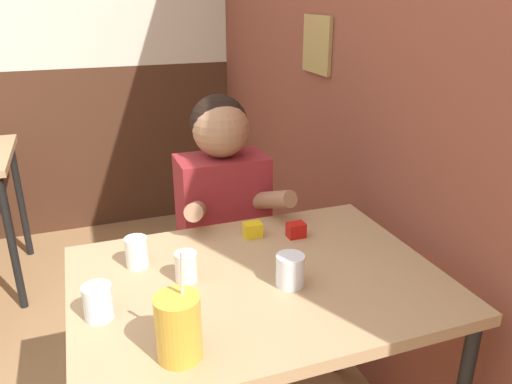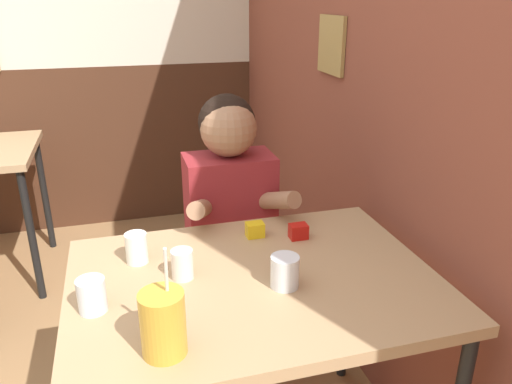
# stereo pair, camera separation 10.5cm
# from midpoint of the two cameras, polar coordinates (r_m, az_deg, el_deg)

# --- Properties ---
(brick_wall_right) EXTENTS (0.08, 4.49, 2.70)m
(brick_wall_right) POSITION_cam_midpoint_polar(r_m,az_deg,el_deg) (2.41, 4.90, 17.14)
(brick_wall_right) COLOR brown
(brick_wall_right) RESTS_ON ground_plane
(main_table) EXTENTS (1.06, 0.77, 0.77)m
(main_table) POSITION_cam_midpoint_polar(r_m,az_deg,el_deg) (1.51, -1.80, -12.03)
(main_table) COLOR tan
(main_table) RESTS_ON ground_plane
(person_seated) EXTENTS (0.42, 0.41, 1.20)m
(person_seated) POSITION_cam_midpoint_polar(r_m,az_deg,el_deg) (2.01, -5.22, -4.91)
(person_seated) COLOR maroon
(person_seated) RESTS_ON ground_plane
(cocktail_pitcher) EXTENTS (0.10, 0.10, 0.28)m
(cocktail_pitcher) POSITION_cam_midpoint_polar(r_m,az_deg,el_deg) (1.17, -11.46, -15.11)
(cocktail_pitcher) COLOR gold
(cocktail_pitcher) RESTS_ON main_table
(glass_near_pitcher) EXTENTS (0.08, 0.08, 0.09)m
(glass_near_pitcher) POSITION_cam_midpoint_polar(r_m,az_deg,el_deg) (1.42, 1.78, -8.98)
(glass_near_pitcher) COLOR silver
(glass_near_pitcher) RESTS_ON main_table
(glass_center) EXTENTS (0.07, 0.07, 0.10)m
(glass_center) POSITION_cam_midpoint_polar(r_m,az_deg,el_deg) (1.56, -15.38, -6.69)
(glass_center) COLOR silver
(glass_center) RESTS_ON main_table
(glass_far_side) EXTENTS (0.06, 0.06, 0.09)m
(glass_far_side) POSITION_cam_midpoint_polar(r_m,az_deg,el_deg) (1.46, -10.07, -8.46)
(glass_far_side) COLOR silver
(glass_far_side) RESTS_ON main_table
(glass_by_brick) EXTENTS (0.07, 0.07, 0.09)m
(glass_by_brick) POSITION_cam_midpoint_polar(r_m,az_deg,el_deg) (1.36, -19.77, -11.80)
(glass_by_brick) COLOR silver
(glass_by_brick) RESTS_ON main_table
(condiment_ketchup) EXTENTS (0.06, 0.04, 0.05)m
(condiment_ketchup) POSITION_cam_midpoint_polar(r_m,az_deg,el_deg) (1.69, 2.84, -4.39)
(condiment_ketchup) COLOR #B7140F
(condiment_ketchup) RESTS_ON main_table
(condiment_mustard) EXTENTS (0.06, 0.04, 0.05)m
(condiment_mustard) POSITION_cam_midpoint_polar(r_m,az_deg,el_deg) (1.69, -2.15, -4.37)
(condiment_mustard) COLOR yellow
(condiment_mustard) RESTS_ON main_table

